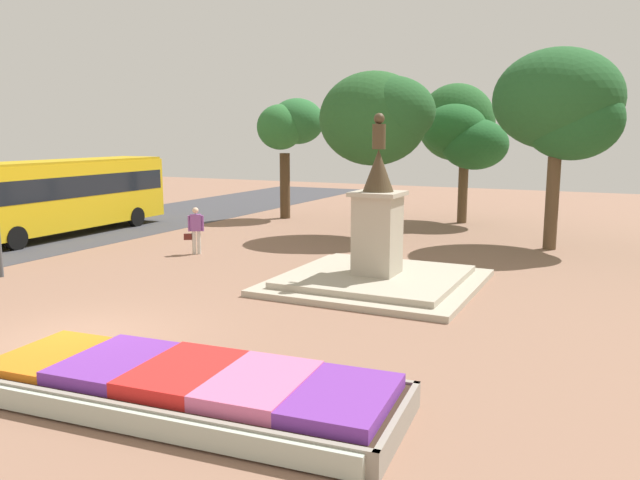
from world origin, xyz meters
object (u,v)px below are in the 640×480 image
(statue_monument, at_px, (377,260))
(pedestrian_with_handbag, at_px, (195,228))
(city_bus, at_px, (56,193))
(flower_planter, at_px, (186,388))

(statue_monument, xyz_separation_m, pedestrian_with_handbag, (-7.56, 1.61, 0.22))
(statue_monument, relative_size, pedestrian_with_handbag, 3.30)
(statue_monument, xyz_separation_m, city_bus, (-15.26, 2.36, 1.10))
(flower_planter, xyz_separation_m, statue_monument, (-0.06, 8.86, 0.46))
(city_bus, bearing_deg, statue_monument, -8.81)
(flower_planter, relative_size, statue_monument, 1.32)
(flower_planter, height_order, city_bus, city_bus)
(pedestrian_with_handbag, bearing_deg, statue_monument, -12.04)
(flower_planter, xyz_separation_m, city_bus, (-15.33, 11.22, 1.56))
(flower_planter, distance_m, statue_monument, 8.87)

